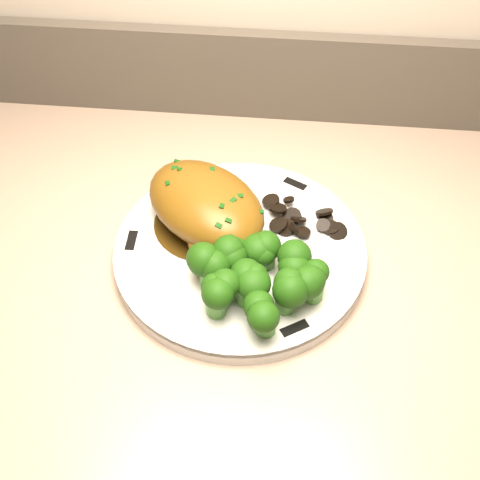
# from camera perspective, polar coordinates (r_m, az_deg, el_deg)

# --- Properties ---
(counter) EXTENTS (2.06, 0.68, 1.01)m
(counter) POSITION_cam_1_polar(r_m,az_deg,el_deg) (1.03, 13.61, -21.22)
(counter) COLOR brown
(counter) RESTS_ON ground
(plate) EXTENTS (0.35, 0.35, 0.02)m
(plate) POSITION_cam_1_polar(r_m,az_deg,el_deg) (0.65, 0.00, -1.12)
(plate) COLOR silver
(plate) RESTS_ON counter
(rim_accent_0) EXTENTS (0.03, 0.02, 0.00)m
(rim_accent_0) POSITION_cam_1_polar(r_m,az_deg,el_deg) (0.71, 5.25, 5.32)
(rim_accent_0) COLOR black
(rim_accent_0) RESTS_ON plate
(rim_accent_1) EXTENTS (0.01, 0.03, 0.00)m
(rim_accent_1) POSITION_cam_1_polar(r_m,az_deg,el_deg) (0.66, -10.25, -0.05)
(rim_accent_1) COLOR black
(rim_accent_1) RESTS_ON plate
(rim_accent_2) EXTENTS (0.03, 0.02, 0.00)m
(rim_accent_2) POSITION_cam_1_polar(r_m,az_deg,el_deg) (0.58, 5.19, -8.34)
(rim_accent_2) COLOR black
(rim_accent_2) RESTS_ON plate
(gravy_pool) EXTENTS (0.12, 0.12, 0.00)m
(gravy_pool) POSITION_cam_1_polar(r_m,az_deg,el_deg) (0.67, -3.18, 1.68)
(gravy_pool) COLOR #38250A
(gravy_pool) RESTS_ON plate
(chicken_breast) EXTENTS (0.18, 0.18, 0.06)m
(chicken_breast) POSITION_cam_1_polar(r_m,az_deg,el_deg) (0.64, -3.17, 3.01)
(chicken_breast) COLOR brown
(chicken_breast) RESTS_ON plate
(mushroom_pile) EXTENTS (0.08, 0.06, 0.02)m
(mushroom_pile) POSITION_cam_1_polar(r_m,az_deg,el_deg) (0.67, 5.82, 1.83)
(mushroom_pile) COLOR black
(mushroom_pile) RESTS_ON plate
(broccoli_florets) EXTENTS (0.13, 0.11, 0.05)m
(broccoli_florets) POSITION_cam_1_polar(r_m,az_deg,el_deg) (0.58, 1.86, -3.63)
(broccoli_florets) COLOR #579740
(broccoli_florets) RESTS_ON plate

